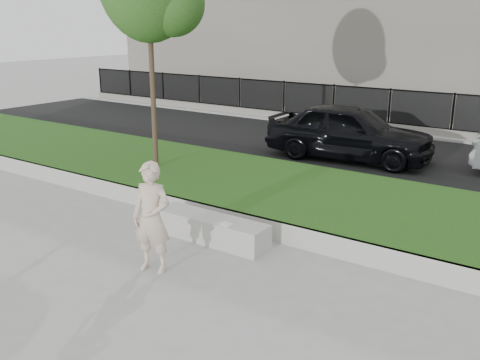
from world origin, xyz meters
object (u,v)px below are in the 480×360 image
Objects in this scene: car_dark at (349,132)px; book at (226,224)px; man at (152,218)px; stone_bench at (211,229)px.

book is at bearing -178.00° from car_dark.
car_dark reaches higher than book.
book is (0.48, 1.34, -0.43)m from man.
book is 0.04× the size of car_dark.
stone_bench is 7.05m from car_dark.
car_dark is (-0.87, 7.17, 0.37)m from book.
stone_bench is 1.64m from man.
book is 7.23m from car_dark.
man is at bearing 177.72° from car_dark.
man reaches higher than book.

